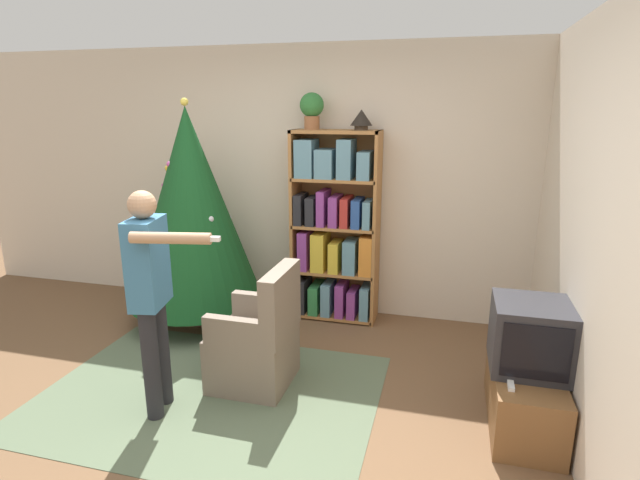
{
  "coord_description": "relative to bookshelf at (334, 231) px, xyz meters",
  "views": [
    {
      "loc": [
        1.3,
        -2.56,
        2.03
      ],
      "look_at": [
        0.37,
        0.96,
        1.05
      ],
      "focal_mm": 28.0,
      "sensor_mm": 36.0,
      "label": 1
    }
  ],
  "objects": [
    {
      "name": "armchair",
      "position": [
        -0.26,
        -1.35,
        -0.55
      ],
      "size": [
        0.58,
        0.57,
        0.92
      ],
      "rotation": [
        0.0,
        0.0,
        -1.58
      ],
      "color": "#7A6B5B",
      "rests_on": "ground_plane"
    },
    {
      "name": "wall_right",
      "position": [
        1.87,
        -1.93,
        0.42
      ],
      "size": [
        0.1,
        8.0,
        2.6
      ],
      "color": "beige",
      "rests_on": "ground_plane"
    },
    {
      "name": "ground_plane",
      "position": [
        -0.25,
        -1.93,
        -0.88
      ],
      "size": [
        14.0,
        14.0,
        0.0
      ],
      "primitive_type": "plane",
      "color": "brown"
    },
    {
      "name": "wall_back",
      "position": [
        -0.25,
        0.25,
        0.42
      ],
      "size": [
        8.0,
        0.1,
        2.6
      ],
      "color": "beige",
      "rests_on": "ground_plane"
    },
    {
      "name": "christmas_tree",
      "position": [
        -1.26,
        -0.43,
        0.25
      ],
      "size": [
        1.26,
        1.26,
        2.1
      ],
      "color": "#4C3323",
      "rests_on": "ground_plane"
    },
    {
      "name": "game_remote",
      "position": [
        1.47,
        -1.64,
        -0.46
      ],
      "size": [
        0.04,
        0.12,
        0.02
      ],
      "color": "white",
      "rests_on": "tv_stand"
    },
    {
      "name": "standing_person",
      "position": [
        -0.79,
        -1.84,
        0.02
      ],
      "size": [
        0.69,
        0.46,
        1.53
      ],
      "rotation": [
        0.0,
        0.0,
        -1.38
      ],
      "color": "#232328",
      "rests_on": "ground_plane"
    },
    {
      "name": "area_rug",
      "position": [
        -0.55,
        -1.6,
        -0.87
      ],
      "size": [
        2.41,
        1.75,
        0.01
      ],
      "color": "#56664C",
      "rests_on": "ground_plane"
    },
    {
      "name": "television",
      "position": [
        1.6,
        -1.38,
        -0.25
      ],
      "size": [
        0.47,
        0.47,
        0.44
      ],
      "color": "#28282D",
      "rests_on": "tv_stand"
    },
    {
      "name": "potted_plant",
      "position": [
        -0.22,
        0.01,
        1.14
      ],
      "size": [
        0.22,
        0.22,
        0.33
      ],
      "color": "#935B38",
      "rests_on": "bookshelf"
    },
    {
      "name": "bookshelf",
      "position": [
        0.0,
        0.0,
        0.0
      ],
      "size": [
        0.82,
        0.34,
        1.82
      ],
      "color": "#A8703D",
      "rests_on": "ground_plane"
    },
    {
      "name": "table_lamp",
      "position": [
        0.24,
        0.01,
        1.05
      ],
      "size": [
        0.2,
        0.2,
        0.18
      ],
      "color": "#473828",
      "rests_on": "bookshelf"
    },
    {
      "name": "book_pile_near_tree",
      "position": [
        -0.76,
        -0.84,
        -0.82
      ],
      "size": [
        0.23,
        0.19,
        0.12
      ],
      "color": "#284C93",
      "rests_on": "ground_plane"
    },
    {
      "name": "tv_stand",
      "position": [
        1.6,
        -1.37,
        -0.67
      ],
      "size": [
        0.42,
        0.9,
        0.41
      ],
      "color": "brown",
      "rests_on": "ground_plane"
    }
  ]
}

